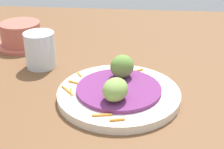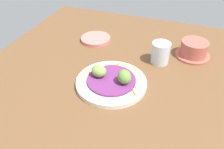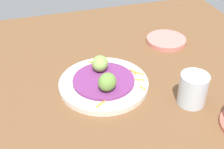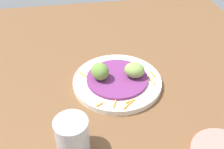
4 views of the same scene
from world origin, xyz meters
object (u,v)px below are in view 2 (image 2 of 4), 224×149
Objects in this scene: terracotta_bowl at (194,50)px; guac_scoop_center at (99,71)px; water_glass at (160,53)px; side_plate_small at (96,39)px; main_plate at (111,83)px; guac_scoop_left at (124,77)px.

guac_scoop_center is at bearing -136.45° from terracotta_bowl.
water_glass is (-11.30, -8.41, 1.04)cm from terracotta_bowl.
side_plate_small is at bearing 166.22° from water_glass.
main_plate and side_plate_small have the same top height.
guac_scoop_left reaches higher than main_plate.
terracotta_bowl is (40.13, 1.34, 2.22)cm from side_plate_small.
terracotta_bowl is at bearing 36.67° from water_glass.
guac_scoop_left is at bearing -3.64° from guac_scoop_center.
water_glass is at bearing 67.11° from guac_scoop_left.
water_glass is (16.75, 18.25, -0.31)cm from guac_scoop_center.
guac_scoop_left reaches higher than guac_scoop_center.
guac_scoop_center is 28.28cm from side_plate_small.
main_plate is 1.77× the size of terracotta_bowl.
water_glass is (28.82, -7.07, 3.26)cm from side_plate_small.
water_glass is at bearing 56.33° from main_plate.
side_plate_small is 1.58× the size of water_glass.
terracotta_bowl is at bearing 1.92° from side_plate_small.
side_plate_small is 40.21cm from terracotta_bowl.
main_plate is 5.83cm from guac_scoop_left.
main_plate is 35.91cm from terracotta_bowl.
terracotta_bowl is at bearing 43.55° from guac_scoop_center.
water_glass reaches higher than side_plate_small.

